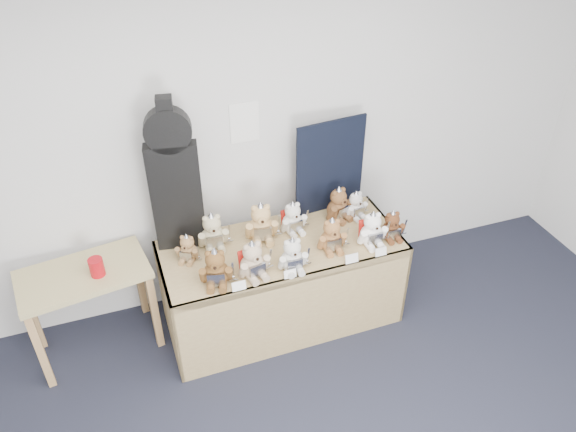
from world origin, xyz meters
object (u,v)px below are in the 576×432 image
object	(u,v)px
red_cup	(97,267)
teddy_front_right	(332,236)
teddy_front_centre	(292,256)
teddy_back_centre_left	(261,224)
teddy_front_end	(392,226)
teddy_back_centre_right	(293,219)
guitar_case	(174,178)
teddy_front_left	(253,261)
display_table	(285,268)
side_table	(86,286)
teddy_front_far_left	(216,269)
teddy_front_far_right	(372,230)
teddy_back_end	(356,206)
teddy_back_far_left	(188,249)
teddy_back_left	(213,233)
teddy_back_right	(339,205)

from	to	relation	value
red_cup	teddy_front_right	size ratio (longest dim) A/B	0.46
teddy_front_centre	teddy_back_centre_left	bearing A→B (deg)	106.39
red_cup	teddy_front_centre	world-z (taller)	teddy_front_centre
teddy_front_end	teddy_back_centre_right	size ratio (longest dim) A/B	0.92
guitar_case	teddy_front_right	distance (m)	1.14
teddy_front_left	display_table	bearing A→B (deg)	18.74
teddy_front_right	teddy_front_left	bearing A→B (deg)	-167.79
guitar_case	display_table	bearing A→B (deg)	-16.50
side_table	teddy_front_left	distance (m)	1.18
display_table	teddy_front_right	size ratio (longest dim) A/B	6.19
teddy_front_far_left	teddy_front_far_right	distance (m)	1.14
teddy_back_end	teddy_back_far_left	bearing A→B (deg)	172.26
teddy_front_end	teddy_back_end	bearing A→B (deg)	113.70
guitar_case	red_cup	bearing A→B (deg)	-157.83
red_cup	teddy_front_far_left	bearing A→B (deg)	-25.60
display_table	teddy_front_far_left	xyz separation A→B (m)	(-0.53, -0.16, 0.28)
red_cup	teddy_front_left	distance (m)	1.04
guitar_case	teddy_back_end	distance (m)	1.38
side_table	teddy_back_centre_right	size ratio (longest dim) A/B	3.38
teddy_front_end	teddy_back_left	distance (m)	1.27
red_cup	teddy_back_right	xyz separation A→B (m)	(1.77, 0.06, 0.06)
teddy_back_centre_left	teddy_back_far_left	world-z (taller)	teddy_back_centre_left
teddy_front_end	teddy_back_right	size ratio (longest dim) A/B	0.85
teddy_front_right	teddy_back_right	xyz separation A→B (m)	(0.19, 0.33, 0.00)
teddy_back_centre_left	teddy_front_left	bearing A→B (deg)	-106.83
teddy_back_centre_left	teddy_back_centre_right	bearing A→B (deg)	11.20
teddy_back_centre_left	teddy_back_left	bearing A→B (deg)	-176.09
teddy_front_right	teddy_back_end	bearing A→B (deg)	47.04
teddy_back_right	teddy_back_left	bearing A→B (deg)	162.66
display_table	teddy_back_far_left	world-z (taller)	teddy_back_far_left
teddy_front_left	teddy_back_far_left	distance (m)	0.48
teddy_back_left	teddy_back_centre_right	distance (m)	0.59
teddy_front_left	teddy_front_right	xyz separation A→B (m)	(0.60, 0.08, -0.01)
teddy_back_left	teddy_back_centre_right	world-z (taller)	teddy_back_left
teddy_front_far_left	teddy_back_end	bearing A→B (deg)	32.31
teddy_front_far_left	teddy_front_left	distance (m)	0.25
teddy_back_right	display_table	bearing A→B (deg)	-173.08
teddy_front_left	teddy_back_end	xyz separation A→B (m)	(0.92, 0.39, -0.02)
teddy_front_far_right	teddy_back_left	distance (m)	1.12
teddy_front_far_left	teddy_front_left	world-z (taller)	same
red_cup	teddy_front_right	distance (m)	1.60
teddy_front_far_left	teddy_back_far_left	distance (m)	0.33
teddy_front_far_left	teddy_back_end	world-z (taller)	teddy_front_far_left
teddy_back_centre_left	teddy_front_right	bearing A→B (deg)	-24.61
guitar_case	teddy_front_centre	distance (m)	0.93
teddy_front_far_right	teddy_back_centre_left	xyz separation A→B (m)	(-0.72, 0.31, 0.02)
teddy_front_far_left	teddy_back_end	xyz separation A→B (m)	(1.17, 0.38, -0.02)
teddy_front_right	red_cup	bearing A→B (deg)	174.51
display_table	teddy_front_far_right	xyz separation A→B (m)	(0.61, -0.12, 0.27)
red_cup	teddy_front_left	bearing A→B (deg)	-19.82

